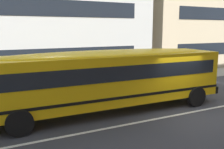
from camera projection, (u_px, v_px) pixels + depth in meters
ground_plane at (187, 113)px, 11.24m from camera, size 400.00×400.00×0.00m
sidewalk_far at (116, 83)px, 17.53m from camera, size 120.00×3.00×0.01m
lane_centreline at (187, 113)px, 11.24m from camera, size 110.00×0.16×0.01m
school_bus at (105, 76)px, 11.20m from camera, size 12.63×3.11×2.82m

